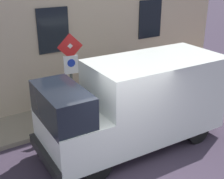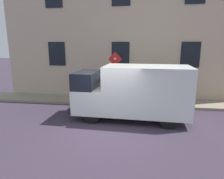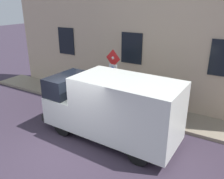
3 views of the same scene
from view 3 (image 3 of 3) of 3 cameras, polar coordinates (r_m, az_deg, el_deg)
ground_plane at (r=8.90m, az=-10.06°, el=-13.94°), size 80.00×80.00×0.00m
sidewalk_slab at (r=11.73m, az=2.53°, el=-4.11°), size 1.78×17.07×0.14m
building_facade at (r=11.74m, az=5.88°, el=17.96°), size 0.75×15.07×8.88m
sign_post_stacked at (r=10.54m, az=0.30°, el=4.28°), size 0.18×0.56×2.78m
delivery_van at (r=8.72m, az=0.10°, el=-4.21°), size 2.18×5.40×2.50m
bicycle_purple at (r=11.29m, az=10.06°, el=-3.03°), size 0.48×1.71×0.89m
bicycle_orange at (r=11.56m, az=6.27°, el=-2.21°), size 0.49×1.72×0.89m
bicycle_blue at (r=11.89m, az=2.68°, el=-1.43°), size 0.47×1.72×0.89m
pedestrian at (r=10.35m, az=16.92°, el=-2.57°), size 0.45×0.48×1.72m
litter_bin at (r=11.40m, az=-1.69°, el=-2.02°), size 0.44×0.44×0.90m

